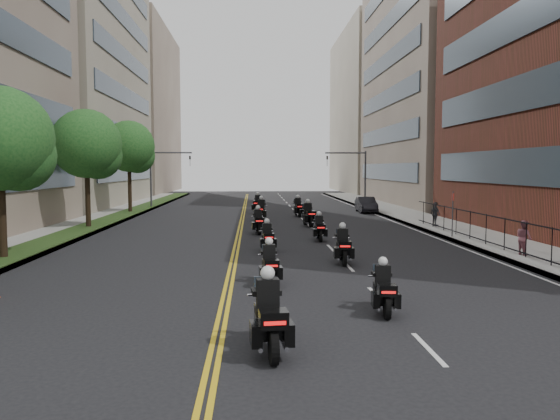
{
  "coord_description": "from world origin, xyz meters",
  "views": [
    {
      "loc": [
        -0.63,
        -11.48,
        3.97
      ],
      "look_at": [
        0.67,
        14.51,
        1.93
      ],
      "focal_mm": 35.0,
      "sensor_mm": 36.0,
      "label": 1
    }
  ],
  "objects_px": {
    "motorcycle_4": "(267,239)",
    "parked_sedan": "(366,205)",
    "motorcycle_3": "(343,247)",
    "motorcycle_8": "(261,211)",
    "pedestrian_b": "(524,238)",
    "motorcycle_1": "(383,291)",
    "motorcycle_6": "(258,222)",
    "pedestrian_c": "(435,214)",
    "motorcycle_0": "(269,319)",
    "motorcycle_9": "(298,208)",
    "motorcycle_5": "(319,229)",
    "motorcycle_2": "(269,266)",
    "motorcycle_10": "(258,205)",
    "motorcycle_7": "(308,216)"
  },
  "relations": [
    {
      "from": "motorcycle_5",
      "to": "parked_sedan",
      "type": "xyz_separation_m",
      "value": [
        6.42,
        18.32,
        0.06
      ]
    },
    {
      "from": "motorcycle_9",
      "to": "motorcycle_10",
      "type": "bearing_deg",
      "value": 126.97
    },
    {
      "from": "motorcycle_7",
      "to": "motorcycle_6",
      "type": "bearing_deg",
      "value": -139.06
    },
    {
      "from": "motorcycle_2",
      "to": "motorcycle_7",
      "type": "height_order",
      "value": "motorcycle_7"
    },
    {
      "from": "motorcycle_1",
      "to": "motorcycle_3",
      "type": "distance_m",
      "value": 7.73
    },
    {
      "from": "parked_sedan",
      "to": "motorcycle_8",
      "type": "bearing_deg",
      "value": -140.81
    },
    {
      "from": "motorcycle_4",
      "to": "parked_sedan",
      "type": "relative_size",
      "value": 0.51
    },
    {
      "from": "motorcycle_0",
      "to": "pedestrian_b",
      "type": "height_order",
      "value": "motorcycle_0"
    },
    {
      "from": "motorcycle_9",
      "to": "motorcycle_0",
      "type": "bearing_deg",
      "value": -101.09
    },
    {
      "from": "motorcycle_10",
      "to": "parked_sedan",
      "type": "height_order",
      "value": "motorcycle_10"
    },
    {
      "from": "motorcycle_3",
      "to": "motorcycle_8",
      "type": "xyz_separation_m",
      "value": [
        -3.09,
        18.29,
        0.07
      ]
    },
    {
      "from": "motorcycle_0",
      "to": "pedestrian_c",
      "type": "relative_size",
      "value": 1.6
    },
    {
      "from": "motorcycle_8",
      "to": "motorcycle_10",
      "type": "xyz_separation_m",
      "value": [
        -0.19,
        6.98,
        -0.01
      ]
    },
    {
      "from": "motorcycle_5",
      "to": "parked_sedan",
      "type": "bearing_deg",
      "value": 71.41
    },
    {
      "from": "motorcycle_3",
      "to": "motorcycle_4",
      "type": "xyz_separation_m",
      "value": [
        -3.04,
        3.3,
        -0.05
      ]
    },
    {
      "from": "motorcycle_3",
      "to": "motorcycle_5",
      "type": "height_order",
      "value": "motorcycle_3"
    },
    {
      "from": "motorcycle_10",
      "to": "pedestrian_c",
      "type": "relative_size",
      "value": 1.59
    },
    {
      "from": "motorcycle_8",
      "to": "motorcycle_4",
      "type": "bearing_deg",
      "value": -83.03
    },
    {
      "from": "motorcycle_0",
      "to": "motorcycle_5",
      "type": "distance_m",
      "value": 18.17
    },
    {
      "from": "motorcycle_2",
      "to": "pedestrian_b",
      "type": "bearing_deg",
      "value": 19.36
    },
    {
      "from": "motorcycle_1",
      "to": "motorcycle_6",
      "type": "height_order",
      "value": "motorcycle_6"
    },
    {
      "from": "motorcycle_4",
      "to": "pedestrian_b",
      "type": "bearing_deg",
      "value": -16.32
    },
    {
      "from": "pedestrian_b",
      "to": "motorcycle_1",
      "type": "bearing_deg",
      "value": 126.64
    },
    {
      "from": "motorcycle_0",
      "to": "motorcycle_8",
      "type": "xyz_separation_m",
      "value": [
        0.29,
        29.03,
        0.01
      ]
    },
    {
      "from": "motorcycle_5",
      "to": "pedestrian_c",
      "type": "xyz_separation_m",
      "value": [
        8.3,
        5.55,
        0.3
      ]
    },
    {
      "from": "motorcycle_1",
      "to": "motorcycle_5",
      "type": "relative_size",
      "value": 0.96
    },
    {
      "from": "motorcycle_4",
      "to": "motorcycle_7",
      "type": "xyz_separation_m",
      "value": [
        3.07,
        10.96,
        0.11
      ]
    },
    {
      "from": "motorcycle_0",
      "to": "motorcycle_5",
      "type": "xyz_separation_m",
      "value": [
        3.28,
        17.87,
        -0.1
      ]
    },
    {
      "from": "motorcycle_3",
      "to": "parked_sedan",
      "type": "height_order",
      "value": "motorcycle_3"
    },
    {
      "from": "motorcycle_8",
      "to": "parked_sedan",
      "type": "relative_size",
      "value": 0.61
    },
    {
      "from": "motorcycle_5",
      "to": "motorcycle_8",
      "type": "distance_m",
      "value": 11.55
    },
    {
      "from": "motorcycle_6",
      "to": "parked_sedan",
      "type": "distance_m",
      "value": 17.93
    },
    {
      "from": "motorcycle_4",
      "to": "motorcycle_8",
      "type": "height_order",
      "value": "motorcycle_8"
    },
    {
      "from": "motorcycle_1",
      "to": "motorcycle_6",
      "type": "relative_size",
      "value": 0.9
    },
    {
      "from": "motorcycle_1",
      "to": "motorcycle_8",
      "type": "bearing_deg",
      "value": 100.83
    },
    {
      "from": "motorcycle_5",
      "to": "motorcycle_2",
      "type": "bearing_deg",
      "value": -104.7
    },
    {
      "from": "motorcycle_6",
      "to": "pedestrian_c",
      "type": "relative_size",
      "value": 1.48
    },
    {
      "from": "motorcycle_3",
      "to": "motorcycle_7",
      "type": "height_order",
      "value": "motorcycle_7"
    },
    {
      "from": "motorcycle_4",
      "to": "motorcycle_5",
      "type": "xyz_separation_m",
      "value": [
        2.93,
        3.84,
        0.01
      ]
    },
    {
      "from": "motorcycle_4",
      "to": "motorcycle_6",
      "type": "height_order",
      "value": "motorcycle_6"
    },
    {
      "from": "motorcycle_2",
      "to": "parked_sedan",
      "type": "distance_m",
      "value": 30.89
    },
    {
      "from": "motorcycle_5",
      "to": "pedestrian_c",
      "type": "distance_m",
      "value": 9.98
    },
    {
      "from": "motorcycle_9",
      "to": "motorcycle_5",
      "type": "bearing_deg",
      "value": -95.45
    },
    {
      "from": "motorcycle_1",
      "to": "motorcycle_10",
      "type": "xyz_separation_m",
      "value": [
        -3.11,
        33.0,
        0.12
      ]
    },
    {
      "from": "motorcycle_1",
      "to": "pedestrian_c",
      "type": "bearing_deg",
      "value": 72.14
    },
    {
      "from": "motorcycle_5",
      "to": "motorcycle_10",
      "type": "xyz_separation_m",
      "value": [
        -3.18,
        18.14,
        0.1
      ]
    },
    {
      "from": "motorcycle_6",
      "to": "motorcycle_9",
      "type": "relative_size",
      "value": 0.97
    },
    {
      "from": "motorcycle_5",
      "to": "motorcycle_7",
      "type": "bearing_deg",
      "value": 89.62
    },
    {
      "from": "motorcycle_3",
      "to": "motorcycle_6",
      "type": "distance_m",
      "value": 10.93
    },
    {
      "from": "parked_sedan",
      "to": "pedestrian_c",
      "type": "bearing_deg",
      "value": -79.75
    }
  ]
}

